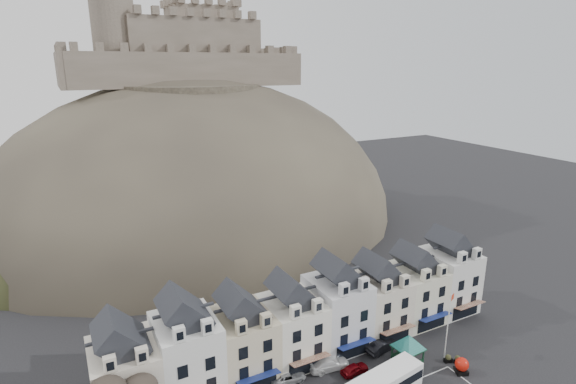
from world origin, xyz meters
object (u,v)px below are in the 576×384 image
at_px(flagpole, 448,322).
at_px(car_maroon, 355,369).
at_px(red_buoy, 462,365).
at_px(car_charcoal, 382,345).
at_px(car_silver, 288,377).
at_px(bus_shelter, 409,342).
at_px(car_white, 329,363).

height_order(flagpole, car_maroon, flagpole).
distance_m(red_buoy, car_charcoal, 9.95).
height_order(flagpole, car_charcoal, flagpole).
relative_size(car_silver, car_maroon, 1.18).
relative_size(red_buoy, car_silver, 0.48).
distance_m(bus_shelter, flagpole, 5.74).
xyz_separation_m(bus_shelter, flagpole, (5.24, -1.28, 1.96)).
relative_size(flagpole, car_silver, 2.09).
xyz_separation_m(bus_shelter, car_silver, (-14.96, 4.11, -2.63)).
relative_size(flagpole, car_charcoal, 1.90).
bearing_deg(car_charcoal, bus_shelter, -171.01).
relative_size(red_buoy, car_charcoal, 0.43).
height_order(red_buoy, car_silver, red_buoy).
relative_size(car_maroon, car_charcoal, 0.77).
bearing_deg(flagpole, car_charcoal, 142.28).
distance_m(flagpole, car_white, 16.07).
bearing_deg(car_white, car_charcoal, -85.56).
bearing_deg(bus_shelter, car_charcoal, 102.88).
xyz_separation_m(flagpole, car_white, (-14.59, 5.07, -4.44)).
relative_size(car_silver, car_charcoal, 0.91).
xyz_separation_m(red_buoy, car_charcoal, (-5.80, 8.08, -0.27)).
bearing_deg(car_charcoal, car_white, 80.90).
distance_m(red_buoy, flagpole, 5.25).
height_order(flagpole, car_silver, flagpole).
bearing_deg(car_maroon, red_buoy, -121.54).
bearing_deg(flagpole, car_maroon, 166.72).
bearing_deg(car_white, bus_shelter, -106.48).
height_order(flagpole, car_white, flagpole).
relative_size(car_white, car_charcoal, 1.10).
relative_size(flagpole, car_white, 1.72).
distance_m(bus_shelter, red_buoy, 6.83).
height_order(red_buoy, flagpole, flagpole).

